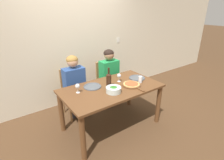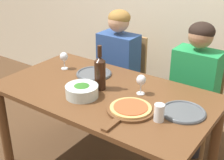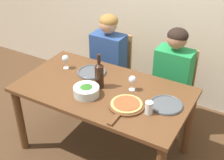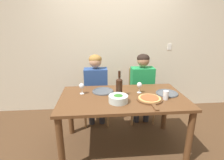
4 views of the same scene
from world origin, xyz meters
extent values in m
plane|color=#4C331E|center=(0.00, 0.00, 0.00)|extent=(40.00, 40.00, 0.00)
cube|color=beige|center=(0.00, 1.29, 1.35)|extent=(10.00, 0.05, 2.70)
cube|color=white|center=(1.10, 1.26, 1.25)|extent=(0.08, 0.01, 0.12)
cube|color=brown|center=(0.00, 0.00, 0.75)|extent=(1.63, 0.91, 0.04)
cylinder|color=brown|center=(-0.76, -0.39, 0.37)|extent=(0.08, 0.08, 0.73)
cylinder|color=brown|center=(0.76, -0.39, 0.37)|extent=(0.08, 0.08, 0.73)
cylinder|color=brown|center=(-0.76, 0.39, 0.37)|extent=(0.08, 0.08, 0.73)
cylinder|color=brown|center=(0.76, 0.39, 0.37)|extent=(0.08, 0.08, 0.73)
cube|color=#9E7042|center=(-0.35, 0.72, 0.42)|extent=(0.42, 0.42, 0.04)
cube|color=#9E7042|center=(-0.35, 0.92, 0.68)|extent=(0.38, 0.03, 0.48)
cylinder|color=#9E7042|center=(-0.54, 0.53, 0.20)|extent=(0.04, 0.04, 0.40)
cylinder|color=#9E7042|center=(-0.16, 0.53, 0.20)|extent=(0.04, 0.04, 0.40)
cylinder|color=#9E7042|center=(-0.54, 0.91, 0.20)|extent=(0.04, 0.04, 0.40)
cylinder|color=#9E7042|center=(-0.16, 0.91, 0.20)|extent=(0.04, 0.04, 0.40)
cube|color=#9E7042|center=(0.44, 0.72, 0.42)|extent=(0.42, 0.42, 0.04)
cube|color=#9E7042|center=(0.44, 0.92, 0.68)|extent=(0.38, 0.03, 0.48)
cylinder|color=#9E7042|center=(0.25, 0.53, 0.20)|extent=(0.04, 0.04, 0.40)
cylinder|color=#9E7042|center=(0.63, 0.53, 0.20)|extent=(0.04, 0.04, 0.40)
cylinder|color=#9E7042|center=(0.25, 0.91, 0.20)|extent=(0.04, 0.04, 0.40)
cylinder|color=#9E7042|center=(0.63, 0.91, 0.20)|extent=(0.04, 0.04, 0.40)
cylinder|color=#28282D|center=(-0.44, 0.64, 0.22)|extent=(0.10, 0.10, 0.44)
cylinder|color=#28282D|center=(-0.26, 0.64, 0.22)|extent=(0.10, 0.10, 0.44)
cube|color=navy|center=(-0.35, 0.70, 0.71)|extent=(0.38, 0.22, 0.54)
cylinder|color=navy|center=(-0.55, 0.46, 0.56)|extent=(0.07, 0.31, 0.14)
cylinder|color=navy|center=(-0.15, 0.46, 0.56)|extent=(0.07, 0.31, 0.14)
sphere|color=tan|center=(-0.35, 0.70, 1.10)|extent=(0.20, 0.20, 0.20)
ellipsoid|color=olive|center=(-0.35, 0.71, 1.13)|extent=(0.21, 0.21, 0.15)
cylinder|color=#28282D|center=(0.35, 0.64, 0.22)|extent=(0.10, 0.10, 0.44)
cylinder|color=#28282D|center=(0.53, 0.64, 0.22)|extent=(0.10, 0.10, 0.44)
cube|color=#1E8C47|center=(0.44, 0.70, 0.71)|extent=(0.38, 0.22, 0.54)
cylinder|color=#1E8C47|center=(0.24, 0.46, 0.56)|extent=(0.07, 0.31, 0.14)
cylinder|color=#1E8C47|center=(0.64, 0.46, 0.56)|extent=(0.07, 0.31, 0.14)
sphere|color=#9E7051|center=(0.44, 0.70, 1.10)|extent=(0.20, 0.20, 0.20)
ellipsoid|color=black|center=(0.44, 0.71, 1.13)|extent=(0.21, 0.21, 0.15)
cylinder|color=black|center=(-0.05, 0.01, 0.88)|extent=(0.08, 0.08, 0.22)
cone|color=black|center=(-0.05, 0.01, 1.01)|extent=(0.08, 0.08, 0.03)
cylinder|color=black|center=(-0.05, 0.01, 1.07)|extent=(0.03, 0.03, 0.09)
cylinder|color=silver|center=(-0.08, -0.16, 0.81)|extent=(0.24, 0.24, 0.08)
ellipsoid|color=#2D6B23|center=(-0.08, -0.16, 0.82)|extent=(0.19, 0.19, 0.09)
cylinder|color=#4C5156|center=(-0.25, 0.19, 0.77)|extent=(0.29, 0.29, 0.01)
torus|color=#4C5156|center=(-0.25, 0.19, 0.78)|extent=(0.29, 0.29, 0.02)
cylinder|color=#4C5156|center=(0.61, 0.04, 0.77)|extent=(0.29, 0.29, 0.01)
torus|color=#4C5156|center=(0.61, 0.04, 0.78)|extent=(0.29, 0.29, 0.02)
cylinder|color=brown|center=(0.32, -0.14, 0.78)|extent=(0.32, 0.32, 0.02)
cube|color=brown|center=(0.32, -0.36, 0.78)|extent=(0.04, 0.14, 0.02)
cylinder|color=tan|center=(0.32, -0.14, 0.79)|extent=(0.28, 0.28, 0.01)
cylinder|color=#AD4C28|center=(0.32, -0.14, 0.80)|extent=(0.23, 0.23, 0.01)
cylinder|color=silver|center=(-0.54, 0.14, 0.77)|extent=(0.06, 0.06, 0.01)
cylinder|color=silver|center=(-0.54, 0.14, 0.81)|extent=(0.01, 0.01, 0.07)
ellipsoid|color=silver|center=(-0.54, 0.14, 0.88)|extent=(0.07, 0.07, 0.08)
ellipsoid|color=maroon|center=(-0.54, 0.14, 0.87)|extent=(0.06, 0.06, 0.03)
cylinder|color=silver|center=(0.24, 0.11, 0.77)|extent=(0.06, 0.06, 0.01)
cylinder|color=silver|center=(0.24, 0.11, 0.81)|extent=(0.01, 0.01, 0.07)
ellipsoid|color=silver|center=(0.24, 0.11, 0.88)|extent=(0.07, 0.07, 0.08)
ellipsoid|color=maroon|center=(0.24, 0.11, 0.87)|extent=(0.06, 0.06, 0.03)
cylinder|color=silver|center=(0.52, -0.13, 0.83)|extent=(0.07, 0.07, 0.11)
camera|label=1|loc=(-1.52, -2.12, 2.00)|focal=28.00mm
camera|label=2|loc=(1.24, -1.66, 1.82)|focal=50.00mm
camera|label=3|loc=(1.27, -2.08, 2.38)|focal=50.00mm
camera|label=4|loc=(-0.32, -2.08, 1.67)|focal=28.00mm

